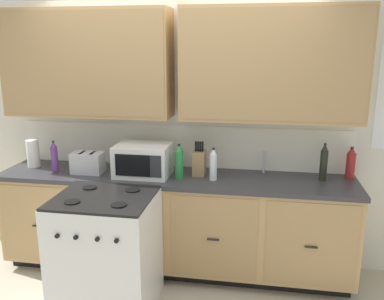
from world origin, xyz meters
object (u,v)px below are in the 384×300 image
at_px(paper_towel_roll, 33,153).
at_px(bottle_violet, 54,157).
at_px(bottle_dark, 324,162).
at_px(microwave, 143,160).
at_px(toaster, 88,163).
at_px(bottle_red, 351,163).
at_px(bottle_green, 179,162).
at_px(stove_range, 106,252).
at_px(bottle_clear, 213,164).
at_px(knife_block, 199,162).

distance_m(paper_towel_roll, bottle_violet, 0.31).
bearing_deg(bottle_dark, paper_towel_roll, -179.33).
distance_m(microwave, bottle_violet, 0.83).
height_order(toaster, bottle_red, bottle_red).
relative_size(microwave, toaster, 1.71).
height_order(microwave, bottle_violet, bottle_violet).
xyz_separation_m(microwave, paper_towel_roll, (-1.12, 0.09, -0.01)).
xyz_separation_m(bottle_green, bottle_violet, (-1.17, -0.00, -0.01)).
relative_size(stove_range, bottle_green, 3.07).
bearing_deg(stove_range, bottle_red, 22.22).
bearing_deg(microwave, bottle_clear, -3.00).
bearing_deg(toaster, paper_towel_roll, 170.46).
distance_m(stove_range, knife_block, 1.10).
relative_size(paper_towel_roll, bottle_red, 0.91).
bearing_deg(bottle_violet, paper_towel_roll, 156.55).
relative_size(microwave, bottle_clear, 1.67).
relative_size(bottle_green, bottle_clear, 1.08).
height_order(microwave, paper_towel_roll, microwave).
xyz_separation_m(stove_range, bottle_red, (1.95, 0.80, 0.60)).
bearing_deg(knife_block, bottle_red, 4.84).
relative_size(microwave, bottle_dark, 1.46).
xyz_separation_m(stove_range, paper_towel_roll, (-0.97, 0.68, 0.59)).
xyz_separation_m(stove_range, bottle_clear, (0.78, 0.56, 0.60)).
height_order(microwave, toaster, microwave).
bearing_deg(paper_towel_roll, microwave, -4.37).
xyz_separation_m(bottle_dark, bottle_red, (0.24, 0.09, -0.02)).
xyz_separation_m(bottle_violet, bottle_red, (2.64, 0.24, -0.00)).
bearing_deg(stove_range, toaster, 122.69).
bearing_deg(bottle_dark, stove_range, -157.47).
xyz_separation_m(stove_range, bottle_violet, (-0.68, 0.56, 0.60)).
xyz_separation_m(knife_block, bottle_green, (-0.16, -0.13, 0.04)).
relative_size(microwave, bottle_violet, 1.64).
bearing_deg(bottle_green, paper_towel_roll, 175.18).
distance_m(bottle_green, bottle_red, 1.49).
bearing_deg(bottle_green, bottle_dark, 7.12).
xyz_separation_m(stove_range, bottle_green, (0.48, 0.56, 0.61)).
bearing_deg(stove_range, knife_block, 47.02).
relative_size(microwave, bottle_red, 1.68).
bearing_deg(bottle_red, bottle_green, -170.72).
height_order(bottle_green, bottle_violet, bottle_green).
height_order(stove_range, bottle_red, bottle_red).
relative_size(bottle_green, bottle_violet, 1.06).
relative_size(microwave, paper_towel_roll, 1.85).
height_order(bottle_green, bottle_dark, bottle_dark).
height_order(bottle_violet, bottle_dark, bottle_dark).
xyz_separation_m(microwave, bottle_red, (1.81, 0.20, -0.00)).
height_order(stove_range, toaster, toaster).
distance_m(toaster, bottle_green, 0.86).
bearing_deg(microwave, toaster, -178.30).
relative_size(knife_block, bottle_dark, 0.94).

